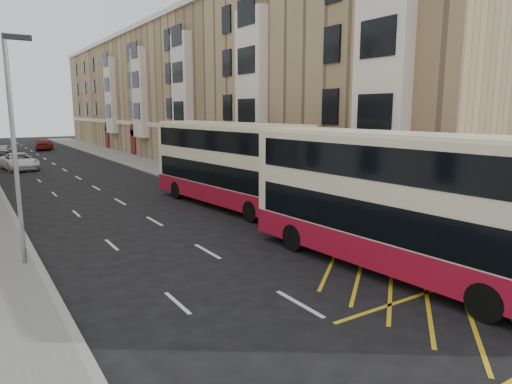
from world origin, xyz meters
TOP-DOWN VIEW (x-y plane):
  - ground at (0.00, 0.00)m, footprint 200.00×200.00m
  - pavement_right at (8.00, 30.00)m, footprint 4.00×120.00m
  - kerb_right at (6.00, 30.00)m, footprint 0.25×120.00m
  - kerb_left at (-6.00, 30.00)m, footprint 0.25×120.00m
  - road_markings at (0.00, 45.00)m, footprint 10.00×110.00m
  - terrace_right at (14.88, 45.38)m, footprint 10.75×79.00m
  - guard_railing at (6.25, 5.75)m, footprint 0.06×6.56m
  - street_lamp_near at (-6.35, 12.00)m, footprint 0.93×0.18m
  - double_decker_front at (4.51, 4.39)m, footprint 3.60×12.37m
  - double_decker_rear at (5.00, 17.21)m, footprint 3.92×12.50m
  - pedestrian_mid at (9.08, 2.92)m, footprint 0.92×0.75m
  - pedestrian_far at (7.51, 7.44)m, footprint 0.96×0.91m
  - white_van at (-3.54, 42.60)m, footprint 3.36×6.01m
  - car_silver at (-3.68, 59.53)m, footprint 2.46×4.12m
  - car_red at (1.88, 65.05)m, footprint 3.14×5.33m

SIDE VIEW (x-z plane):
  - ground at x=0.00m, z-range 0.00..0.00m
  - road_markings at x=0.00m, z-range 0.00..0.01m
  - pavement_right at x=8.00m, z-range 0.00..0.15m
  - kerb_right at x=6.00m, z-range 0.00..0.15m
  - kerb_left at x=-6.00m, z-range 0.00..0.15m
  - car_silver at x=-3.68m, z-range 0.00..1.31m
  - car_red at x=1.88m, z-range 0.00..1.45m
  - white_van at x=-3.54m, z-range 0.00..1.59m
  - guard_railing at x=6.25m, z-range 0.35..1.36m
  - pedestrian_far at x=7.51m, z-range 0.15..1.75m
  - pedestrian_mid at x=9.08m, z-range 0.15..1.93m
  - double_decker_front at x=4.51m, z-range 0.04..4.92m
  - double_decker_rear at x=5.00m, z-range 0.05..4.95m
  - street_lamp_near at x=-6.35m, z-range 0.64..8.64m
  - terrace_right at x=14.88m, z-range -0.10..15.15m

